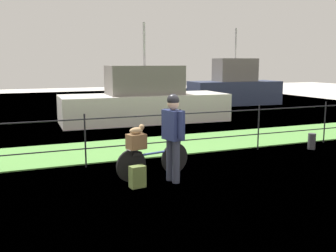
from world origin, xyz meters
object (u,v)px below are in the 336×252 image
at_px(backpack_on_paving, 137,177).
at_px(terrier_dog, 137,130).
at_px(bicycle_main, 153,161).
at_px(mooring_bollard, 312,141).
at_px(moored_boat_mid, 145,101).
at_px(cyclist_person, 173,130).
at_px(wooden_crate, 136,141).
at_px(moored_boat_near, 234,88).

bearing_deg(backpack_on_paving, terrier_dog, 63.00).
height_order(bicycle_main, mooring_bollard, bicycle_main).
bearing_deg(moored_boat_mid, mooring_bollard, -68.71).
bearing_deg(moored_boat_mid, cyclist_person, -105.30).
distance_m(wooden_crate, mooring_bollard, 5.23).
height_order(terrier_dog, moored_boat_near, moored_boat_near).
relative_size(bicycle_main, wooden_crate, 4.84).
bearing_deg(terrier_dog, moored_boat_near, 50.49).
bearing_deg(cyclist_person, backpack_on_paving, -174.41).
relative_size(bicycle_main, cyclist_person, 0.96).
bearing_deg(mooring_bollard, backpack_on_paving, -166.48).
xyz_separation_m(backpack_on_paving, moored_boat_mid, (2.79, 7.56, 0.59)).
height_order(wooden_crate, moored_boat_near, moored_boat_near).
relative_size(bicycle_main, terrier_dog, 5.01).
relative_size(cyclist_person, moored_boat_mid, 0.26).
relative_size(terrier_dog, moored_boat_mid, 0.05).
bearing_deg(backpack_on_paving, mooring_bollard, 5.65).
xyz_separation_m(cyclist_person, moored_boat_near, (8.67, 11.57, -0.08)).
height_order(backpack_on_paving, mooring_bollard, mooring_bollard).
bearing_deg(wooden_crate, cyclist_person, -27.69).
bearing_deg(bicycle_main, backpack_on_paving, -135.06).
distance_m(cyclist_person, backpack_on_paving, 1.09).
relative_size(terrier_dog, cyclist_person, 0.19).
relative_size(wooden_crate, moored_boat_mid, 0.05).
xyz_separation_m(wooden_crate, moored_boat_mid, (2.67, 7.16, 0.02)).
xyz_separation_m(cyclist_person, moored_boat_mid, (2.05, 7.49, -0.21)).
bearing_deg(mooring_bollard, terrier_dog, -170.47).
bearing_deg(backpack_on_paving, cyclist_person, -2.29).
xyz_separation_m(bicycle_main, cyclist_person, (0.26, -0.40, 0.67)).
bearing_deg(wooden_crate, bicycle_main, 12.12).
xyz_separation_m(bicycle_main, wooden_crate, (-0.36, -0.08, 0.44)).
relative_size(wooden_crate, backpack_on_paving, 0.84).
bearing_deg(bicycle_main, moored_boat_mid, 71.95).
xyz_separation_m(backpack_on_paving, mooring_bollard, (5.24, 1.26, 0.01)).
distance_m(bicycle_main, moored_boat_near, 14.31).
relative_size(backpack_on_paving, mooring_bollard, 0.96).
relative_size(bicycle_main, backpack_on_paving, 4.06).
bearing_deg(cyclist_person, wooden_crate, 152.31).
relative_size(bicycle_main, moored_boat_near, 0.32).
bearing_deg(moored_boat_near, terrier_dog, -129.51).
bearing_deg(cyclist_person, moored_boat_mid, 74.70).
relative_size(terrier_dog, mooring_bollard, 0.78).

